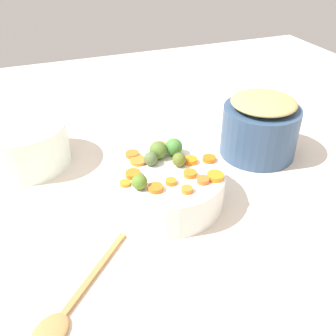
% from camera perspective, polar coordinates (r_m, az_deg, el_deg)
% --- Properties ---
extents(tabletop, '(2.40, 2.40, 0.02)m').
position_cam_1_polar(tabletop, '(0.87, 0.66, -7.75)').
color(tabletop, beige).
rests_on(tabletop, ground).
extents(serving_bowl_carrots, '(0.26, 0.26, 0.09)m').
position_cam_1_polar(serving_bowl_carrots, '(0.88, -0.00, -2.83)').
color(serving_bowl_carrots, white).
rests_on(serving_bowl_carrots, tabletop).
extents(metal_pot, '(0.21, 0.21, 0.14)m').
position_cam_1_polar(metal_pot, '(1.08, 13.67, 5.45)').
color(metal_pot, '#354F72').
rests_on(metal_pot, tabletop).
extents(stuffing_mound, '(0.18, 0.18, 0.03)m').
position_cam_1_polar(stuffing_mound, '(1.05, 14.31, 9.61)').
color(stuffing_mound, tan).
rests_on(stuffing_mound, metal_pot).
extents(carrot_slice_0, '(0.03, 0.03, 0.01)m').
position_cam_1_polar(carrot_slice_0, '(0.80, 2.89, -3.30)').
color(carrot_slice_0, orange).
rests_on(carrot_slice_0, serving_bowl_carrots).
extents(carrot_slice_1, '(0.04, 0.04, 0.01)m').
position_cam_1_polar(carrot_slice_1, '(0.84, 3.36, -0.88)').
color(carrot_slice_1, orange).
rests_on(carrot_slice_1, serving_bowl_carrots).
extents(carrot_slice_2, '(0.03, 0.03, 0.01)m').
position_cam_1_polar(carrot_slice_2, '(0.80, -1.94, -2.98)').
color(carrot_slice_2, orange).
rests_on(carrot_slice_2, serving_bowl_carrots).
extents(carrot_slice_3, '(0.05, 0.05, 0.01)m').
position_cam_1_polar(carrot_slice_3, '(0.84, 7.17, -1.24)').
color(carrot_slice_3, orange).
rests_on(carrot_slice_3, serving_bowl_carrots).
extents(carrot_slice_4, '(0.03, 0.03, 0.01)m').
position_cam_1_polar(carrot_slice_4, '(0.83, 5.33, -1.85)').
color(carrot_slice_4, orange).
rests_on(carrot_slice_4, serving_bowl_carrots).
extents(carrot_slice_5, '(0.02, 0.02, 0.01)m').
position_cam_1_polar(carrot_slice_5, '(0.82, -6.51, -2.32)').
color(carrot_slice_5, orange).
rests_on(carrot_slice_5, serving_bowl_carrots).
extents(carrot_slice_6, '(0.04, 0.04, 0.01)m').
position_cam_1_polar(carrot_slice_6, '(0.94, -1.36, 3.24)').
color(carrot_slice_6, orange).
rests_on(carrot_slice_6, serving_bowl_carrots).
extents(carrot_slice_7, '(0.04, 0.04, 0.01)m').
position_cam_1_polar(carrot_slice_7, '(0.89, 3.46, 1.16)').
color(carrot_slice_7, orange).
rests_on(carrot_slice_7, serving_bowl_carrots).
extents(carrot_slice_8, '(0.04, 0.04, 0.01)m').
position_cam_1_polar(carrot_slice_8, '(0.90, 6.24, 1.39)').
color(carrot_slice_8, orange).
rests_on(carrot_slice_8, serving_bowl_carrots).
extents(carrot_slice_9, '(0.05, 0.05, 0.01)m').
position_cam_1_polar(carrot_slice_9, '(0.89, -4.54, 1.07)').
color(carrot_slice_9, orange).
rests_on(carrot_slice_9, serving_bowl_carrots).
extents(carrot_slice_10, '(0.03, 0.03, 0.01)m').
position_cam_1_polar(carrot_slice_10, '(0.82, 0.74, -2.02)').
color(carrot_slice_10, orange).
rests_on(carrot_slice_10, serving_bowl_carrots).
extents(carrot_slice_11, '(0.04, 0.04, 0.01)m').
position_cam_1_polar(carrot_slice_11, '(0.92, -5.44, 2.07)').
color(carrot_slice_11, orange).
rests_on(carrot_slice_11, serving_bowl_carrots).
extents(carrot_slice_12, '(0.03, 0.03, 0.01)m').
position_cam_1_polar(carrot_slice_12, '(0.84, -5.32, -0.93)').
color(carrot_slice_12, orange).
rests_on(carrot_slice_12, serving_bowl_carrots).
extents(brussels_sprout_0, '(0.03, 0.03, 0.03)m').
position_cam_1_polar(brussels_sprout_0, '(0.87, -2.62, 1.41)').
color(brussels_sprout_0, '#546C3E').
rests_on(brussels_sprout_0, serving_bowl_carrots).
extents(brussels_sprout_1, '(0.03, 0.03, 0.03)m').
position_cam_1_polar(brussels_sprout_1, '(0.87, 1.69, 1.27)').
color(brussels_sprout_1, olive).
rests_on(brussels_sprout_1, serving_bowl_carrots).
extents(brussels_sprout_2, '(0.04, 0.04, 0.04)m').
position_cam_1_polar(brussels_sprout_2, '(0.90, -1.48, 2.72)').
color(brussels_sprout_2, '#54762E').
rests_on(brussels_sprout_2, serving_bowl_carrots).
extents(brussels_sprout_3, '(0.03, 0.03, 0.03)m').
position_cam_1_polar(brussels_sprout_3, '(0.80, -4.34, -2.10)').
color(brussels_sprout_3, '#597E28').
rests_on(brussels_sprout_3, serving_bowl_carrots).
extents(brussels_sprout_4, '(0.04, 0.04, 0.04)m').
position_cam_1_polar(brussels_sprout_4, '(0.91, 0.89, 3.20)').
color(brussels_sprout_4, '#458436').
rests_on(brussels_sprout_4, serving_bowl_carrots).
extents(wooden_spoon, '(0.22, 0.23, 0.01)m').
position_cam_1_polar(wooden_spoon, '(0.72, -15.31, -20.29)').
color(wooden_spoon, '#BA834A').
rests_on(wooden_spoon, tabletop).
extents(casserole_dish, '(0.24, 0.24, 0.12)m').
position_cam_1_polar(casserole_dish, '(1.09, -20.98, 3.38)').
color(casserole_dish, white).
rests_on(casserole_dish, tabletop).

